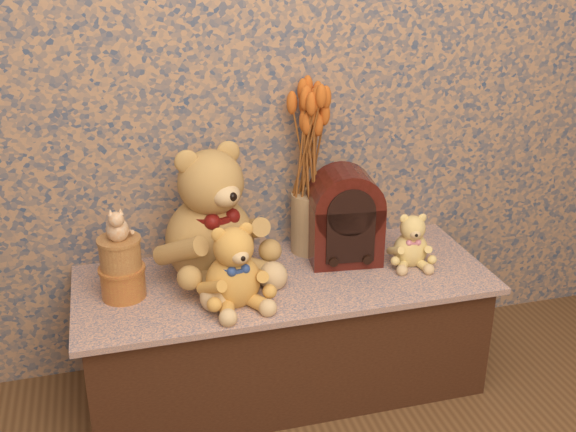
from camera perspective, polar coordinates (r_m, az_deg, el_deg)
name	(u,v)px	position (r m, az deg, el deg)	size (l,w,h in m)	color
display_shelf	(284,331)	(2.41, -0.32, -9.49)	(1.37, 0.55, 0.43)	#3A4B76
teddy_large	(208,207)	(2.23, -6.60, 0.76)	(0.38, 0.46, 0.49)	#A4753F
teddy_medium	(233,261)	(2.10, -4.60, -3.74)	(0.22, 0.27, 0.28)	#BE8135
teddy_small	(411,237)	(2.39, 10.16, -1.71)	(0.16, 0.19, 0.20)	#DAC167
cathedral_radio	(345,215)	(2.36, 4.72, 0.05)	(0.24, 0.17, 0.33)	#3C110A
ceramic_vase	(309,222)	(2.44, 1.78, -0.53)	(0.13, 0.13, 0.22)	tan
dried_stalks	(311,135)	(2.33, 1.88, 6.75)	(0.22, 0.22, 0.43)	#C85E20
biscuit_tin_lower	(123,282)	(2.23, -13.47, -5.34)	(0.14, 0.14, 0.10)	gold
biscuit_tin_upper	(120,254)	(2.18, -13.71, -3.05)	(0.13, 0.13, 0.10)	tan
cat_figurine	(117,222)	(2.14, -13.97, -0.51)	(0.08, 0.09, 0.11)	silver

